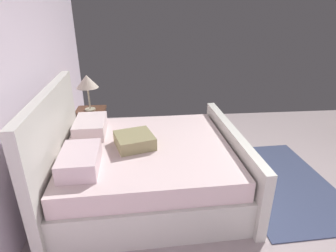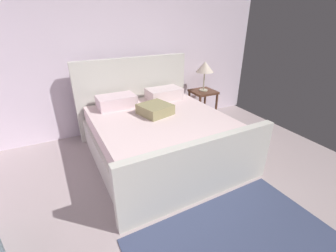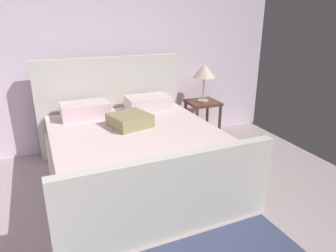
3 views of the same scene
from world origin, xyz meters
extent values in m
cube|color=white|center=(0.00, 2.79, 1.31)|extent=(5.72, 0.12, 2.62)
cube|color=silver|center=(0.36, 1.52, 0.20)|extent=(1.88, 1.97, 0.40)
cube|color=silver|center=(0.32, 2.52, 0.64)|extent=(1.93, 0.17, 1.29)
cube|color=silver|center=(0.40, 0.52, 0.38)|extent=(1.93, 0.17, 0.75)
cube|color=silver|center=(0.36, 1.52, 0.51)|extent=(1.80, 1.91, 0.22)
cube|color=silver|center=(-0.07, 2.18, 0.71)|extent=(0.57, 0.38, 0.18)
cube|color=silver|center=(0.74, 2.21, 0.71)|extent=(0.57, 0.38, 0.18)
cube|color=#958C5E|center=(0.35, 1.67, 0.69)|extent=(0.50, 0.50, 0.14)
cube|color=#543222|center=(1.64, 2.37, 0.58)|extent=(0.44, 0.44, 0.04)
cube|color=#543222|center=(1.64, 2.37, 0.18)|extent=(0.40, 0.40, 0.02)
cylinder|color=#543222|center=(1.45, 2.18, 0.28)|extent=(0.04, 0.04, 0.56)
cylinder|color=#543222|center=(1.83, 2.18, 0.28)|extent=(0.04, 0.04, 0.56)
cylinder|color=#543222|center=(1.45, 2.56, 0.28)|extent=(0.04, 0.04, 0.56)
cylinder|color=#543222|center=(1.83, 2.56, 0.28)|extent=(0.04, 0.04, 0.56)
cylinder|color=#B7B293|center=(1.64, 2.37, 0.61)|extent=(0.16, 0.16, 0.02)
cylinder|color=#B7B293|center=(1.64, 2.37, 0.79)|extent=(0.02, 0.02, 0.33)
cone|color=beige|center=(1.64, 2.37, 1.05)|extent=(0.33, 0.33, 0.19)
camera|label=1|loc=(-2.44, 1.54, 2.08)|focal=29.50mm
camera|label=2|loc=(-0.83, -1.13, 1.87)|focal=24.58mm
camera|label=3|loc=(-0.45, -1.48, 1.78)|focal=32.63mm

